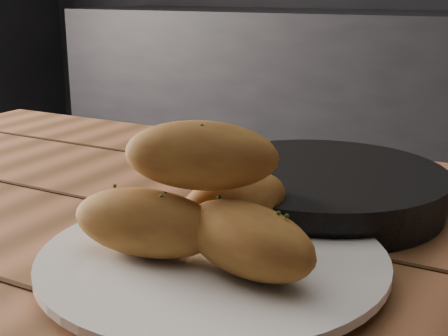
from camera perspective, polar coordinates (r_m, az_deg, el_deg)
counter at (r=2.59m, az=14.78°, el=3.58°), size 2.80×0.60×0.90m
plate at (r=0.55m, az=-1.01°, el=-8.53°), size 0.31×0.31×0.02m
bread_rolls at (r=0.53m, az=-1.64°, el=-3.42°), size 0.24×0.19×0.12m
skillet at (r=0.71m, az=8.86°, el=-1.79°), size 0.40×0.29×0.05m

